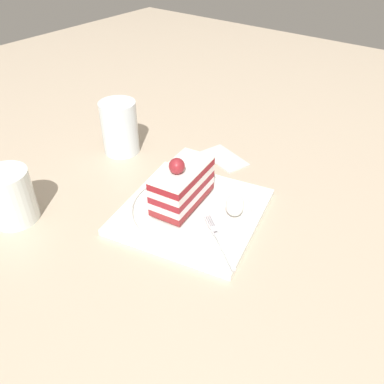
{
  "coord_description": "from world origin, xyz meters",
  "views": [
    {
      "loc": [
        0.34,
        -0.43,
        0.46
      ],
      "look_at": [
        0.01,
        -0.0,
        0.05
      ],
      "focal_mm": 36.86,
      "sensor_mm": 36.0,
      "label": 1
    }
  ],
  "objects_px": {
    "fork": "(219,239)",
    "folded_napkin": "(225,158)",
    "dessert_plate": "(192,210)",
    "cake_slice": "(180,186)",
    "whipped_cream_dollop": "(235,205)",
    "drink_glass_near": "(11,199)",
    "drink_glass_far": "(120,129)"
  },
  "relations": [
    {
      "from": "cake_slice",
      "to": "fork",
      "type": "bearing_deg",
      "value": -19.9
    },
    {
      "from": "whipped_cream_dollop",
      "to": "fork",
      "type": "bearing_deg",
      "value": -77.64
    },
    {
      "from": "drink_glass_near",
      "to": "folded_napkin",
      "type": "height_order",
      "value": "drink_glass_near"
    },
    {
      "from": "drink_glass_near",
      "to": "drink_glass_far",
      "type": "distance_m",
      "value": 0.28
    },
    {
      "from": "dessert_plate",
      "to": "fork",
      "type": "relative_size",
      "value": 2.59
    },
    {
      "from": "drink_glass_near",
      "to": "drink_glass_far",
      "type": "xyz_separation_m",
      "value": [
        -0.02,
        0.28,
        0.01
      ]
    },
    {
      "from": "fork",
      "to": "drink_glass_far",
      "type": "bearing_deg",
      "value": 160.31
    },
    {
      "from": "dessert_plate",
      "to": "drink_glass_far",
      "type": "height_order",
      "value": "drink_glass_far"
    },
    {
      "from": "dessert_plate",
      "to": "drink_glass_near",
      "type": "bearing_deg",
      "value": -140.24
    },
    {
      "from": "cake_slice",
      "to": "fork",
      "type": "distance_m",
      "value": 0.12
    },
    {
      "from": "whipped_cream_dollop",
      "to": "fork",
      "type": "distance_m",
      "value": 0.07
    },
    {
      "from": "cake_slice",
      "to": "drink_glass_far",
      "type": "relative_size",
      "value": 1.16
    },
    {
      "from": "cake_slice",
      "to": "folded_napkin",
      "type": "distance_m",
      "value": 0.21
    },
    {
      "from": "whipped_cream_dollop",
      "to": "fork",
      "type": "xyz_separation_m",
      "value": [
        0.02,
        -0.07,
        -0.02
      ]
    },
    {
      "from": "fork",
      "to": "folded_napkin",
      "type": "height_order",
      "value": "fork"
    },
    {
      "from": "fork",
      "to": "dessert_plate",
      "type": "bearing_deg",
      "value": 153.09
    },
    {
      "from": "folded_napkin",
      "to": "whipped_cream_dollop",
      "type": "bearing_deg",
      "value": -51.82
    },
    {
      "from": "cake_slice",
      "to": "dessert_plate",
      "type": "bearing_deg",
      "value": 13.21
    },
    {
      "from": "fork",
      "to": "folded_napkin",
      "type": "bearing_deg",
      "value": 121.75
    },
    {
      "from": "drink_glass_near",
      "to": "folded_napkin",
      "type": "relative_size",
      "value": 0.92
    },
    {
      "from": "dessert_plate",
      "to": "whipped_cream_dollop",
      "type": "bearing_deg",
      "value": 19.31
    },
    {
      "from": "whipped_cream_dollop",
      "to": "folded_napkin",
      "type": "height_order",
      "value": "whipped_cream_dollop"
    },
    {
      "from": "fork",
      "to": "drink_glass_near",
      "type": "distance_m",
      "value": 0.36
    },
    {
      "from": "whipped_cream_dollop",
      "to": "drink_glass_far",
      "type": "distance_m",
      "value": 0.34
    },
    {
      "from": "cake_slice",
      "to": "whipped_cream_dollop",
      "type": "bearing_deg",
      "value": 17.96
    },
    {
      "from": "cake_slice",
      "to": "whipped_cream_dollop",
      "type": "distance_m",
      "value": 0.1
    },
    {
      "from": "cake_slice",
      "to": "folded_napkin",
      "type": "bearing_deg",
      "value": 100.74
    },
    {
      "from": "drink_glass_near",
      "to": "fork",
      "type": "bearing_deg",
      "value": 25.27
    },
    {
      "from": "whipped_cream_dollop",
      "to": "folded_napkin",
      "type": "distance_m",
      "value": 0.22
    },
    {
      "from": "cake_slice",
      "to": "drink_glass_near",
      "type": "distance_m",
      "value": 0.29
    },
    {
      "from": "dessert_plate",
      "to": "folded_napkin",
      "type": "bearing_deg",
      "value": 107.0
    },
    {
      "from": "dessert_plate",
      "to": "cake_slice",
      "type": "bearing_deg",
      "value": -166.79
    }
  ]
}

